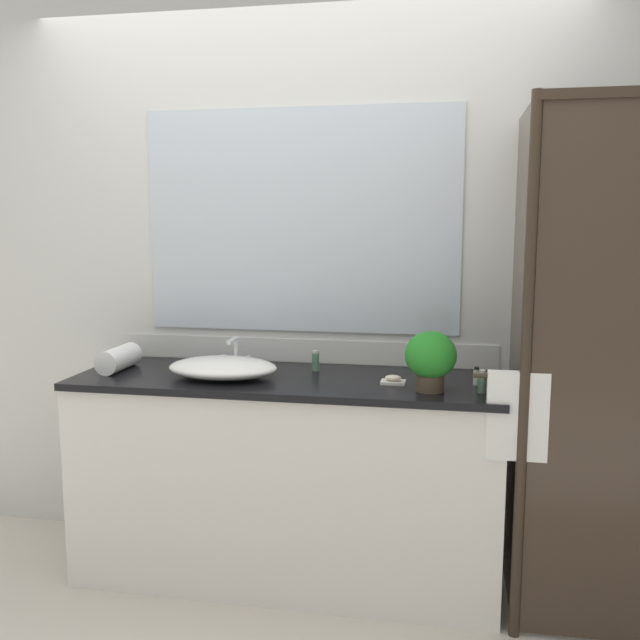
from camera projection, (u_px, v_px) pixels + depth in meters
The scene contains 12 objects.
ground_plane at pixel (287, 575), 3.05m from camera, with size 8.00×8.00×0.00m, color beige.
wall_back_with_mirror at pixel (302, 275), 3.19m from camera, with size 4.40×0.06×2.60m.
vanity_cabinet at pixel (287, 478), 2.99m from camera, with size 1.80×0.58×0.90m.
shower_enclosure at pixel (616, 371), 2.49m from camera, with size 1.20×0.59×2.00m.
sink_basin at pixel (223, 368), 2.91m from camera, with size 0.47×0.32×0.08m, color white.
faucet at pixel (236, 358), 3.09m from camera, with size 0.17×0.13×0.15m.
potted_plant at pixel (431, 358), 2.67m from camera, with size 0.20×0.20×0.24m.
soap_dish at pixel (393, 380), 2.80m from camera, with size 0.10×0.07×0.04m.
amenity_bottle_lotion at pixel (476, 376), 2.78m from camera, with size 0.02×0.02×0.07m.
amenity_bottle_shampoo at pixel (482, 382), 2.65m from camera, with size 0.03×0.03×0.09m.
amenity_bottle_body_wash at pixel (316, 361), 3.04m from camera, with size 0.03×0.03×0.09m.
rolled_towel_near_edge at pixel (118, 359), 3.05m from camera, with size 0.10×0.10×0.25m, color white.
Camera 1 is at (0.67, -2.78, 1.56)m, focal length 38.62 mm.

